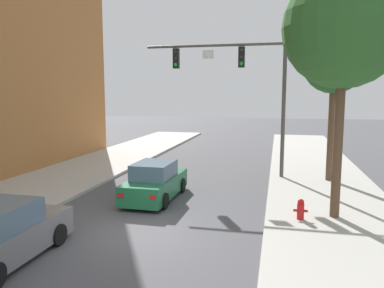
{
  "coord_description": "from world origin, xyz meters",
  "views": [
    {
      "loc": [
        4.34,
        -10.85,
        4.44
      ],
      "look_at": [
        0.25,
        6.98,
        2.0
      ],
      "focal_mm": 35.14,
      "sensor_mm": 36.0,
      "label": 1
    }
  ],
  "objects_px": {
    "traffic_signal_mast": "(243,76)",
    "street_tree_nearest": "(344,28)",
    "car_following_grey": "(1,236)",
    "fire_hydrant": "(301,209)",
    "street_tree_second": "(334,64)",
    "car_lead_green": "(155,182)"
  },
  "relations": [
    {
      "from": "car_following_grey",
      "to": "street_tree_nearest",
      "type": "height_order",
      "value": "street_tree_nearest"
    },
    {
      "from": "car_lead_green",
      "to": "car_following_grey",
      "type": "height_order",
      "value": "same"
    },
    {
      "from": "street_tree_nearest",
      "to": "street_tree_second",
      "type": "relative_size",
      "value": 1.16
    },
    {
      "from": "traffic_signal_mast",
      "to": "car_following_grey",
      "type": "xyz_separation_m",
      "value": [
        -5.18,
        -11.69,
        -4.66
      ]
    },
    {
      "from": "car_following_grey",
      "to": "fire_hydrant",
      "type": "relative_size",
      "value": 5.89
    },
    {
      "from": "car_following_grey",
      "to": "fire_hydrant",
      "type": "bearing_deg",
      "value": 31.84
    },
    {
      "from": "traffic_signal_mast",
      "to": "street_tree_nearest",
      "type": "relative_size",
      "value": 0.88
    },
    {
      "from": "traffic_signal_mast",
      "to": "fire_hydrant",
      "type": "relative_size",
      "value": 10.42
    },
    {
      "from": "street_tree_nearest",
      "to": "street_tree_second",
      "type": "distance_m",
      "value": 6.01
    },
    {
      "from": "car_following_grey",
      "to": "street_tree_nearest",
      "type": "bearing_deg",
      "value": 31.08
    },
    {
      "from": "traffic_signal_mast",
      "to": "car_lead_green",
      "type": "height_order",
      "value": "traffic_signal_mast"
    },
    {
      "from": "street_tree_second",
      "to": "car_following_grey",
      "type": "bearing_deg",
      "value": -130.1
    },
    {
      "from": "car_lead_green",
      "to": "street_tree_nearest",
      "type": "distance_m",
      "value": 9.25
    },
    {
      "from": "car_following_grey",
      "to": "fire_hydrant",
      "type": "distance_m",
      "value": 9.29
    },
    {
      "from": "fire_hydrant",
      "to": "street_tree_nearest",
      "type": "xyz_separation_m",
      "value": [
        1.18,
        0.57,
        6.08
      ]
    },
    {
      "from": "street_tree_second",
      "to": "car_lead_green",
      "type": "bearing_deg",
      "value": -148.1
    },
    {
      "from": "traffic_signal_mast",
      "to": "car_following_grey",
      "type": "height_order",
      "value": "traffic_signal_mast"
    },
    {
      "from": "traffic_signal_mast",
      "to": "street_tree_nearest",
      "type": "height_order",
      "value": "street_tree_nearest"
    },
    {
      "from": "traffic_signal_mast",
      "to": "fire_hydrant",
      "type": "bearing_deg",
      "value": -68.23
    },
    {
      "from": "street_tree_nearest",
      "to": "car_lead_green",
      "type": "bearing_deg",
      "value": 170.17
    },
    {
      "from": "street_tree_second",
      "to": "traffic_signal_mast",
      "type": "bearing_deg",
      "value": 176.41
    },
    {
      "from": "fire_hydrant",
      "to": "street_tree_second",
      "type": "relative_size",
      "value": 0.1
    }
  ]
}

